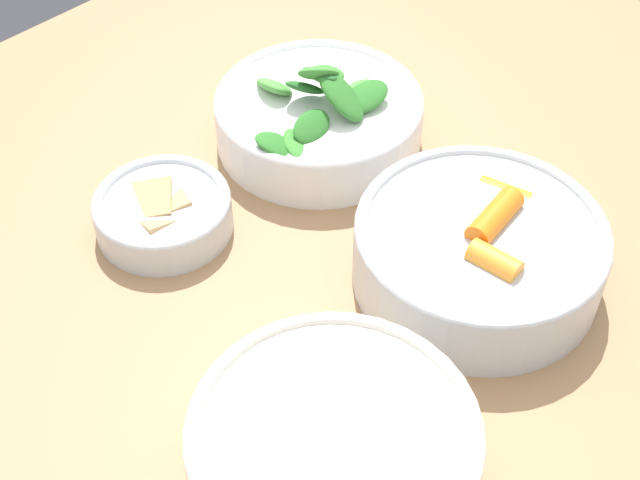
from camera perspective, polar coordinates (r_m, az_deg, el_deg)
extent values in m
cube|color=#99724C|center=(0.75, -1.06, -2.28)|extent=(1.13, 0.94, 0.03)
cube|color=olive|center=(1.47, 1.41, 6.83)|extent=(0.06, 0.06, 0.71)
cylinder|color=silver|center=(0.72, 10.06, -0.92)|extent=(0.20, 0.20, 0.06)
torus|color=silver|center=(0.70, 10.35, 0.64)|extent=(0.20, 0.20, 0.01)
cylinder|color=orange|center=(0.72, 12.17, 0.22)|extent=(0.02, 0.06, 0.02)
cylinder|color=orange|center=(0.75, 11.69, 2.73)|extent=(0.03, 0.05, 0.02)
cylinder|color=orange|center=(0.69, 9.50, -1.00)|extent=(0.02, 0.05, 0.02)
cylinder|color=orange|center=(0.73, 12.24, 1.49)|extent=(0.05, 0.05, 0.02)
cylinder|color=orange|center=(0.70, 11.12, 1.44)|extent=(0.06, 0.03, 0.02)
cylinder|color=orange|center=(0.67, 11.09, -1.36)|extent=(0.02, 0.04, 0.02)
cylinder|color=white|center=(0.84, -0.08, 7.65)|extent=(0.19, 0.19, 0.05)
torus|color=white|center=(0.83, -0.08, 8.94)|extent=(0.19, 0.19, 0.01)
ellipsoid|color=#3D8433|center=(0.82, 0.40, 10.57)|extent=(0.04, 0.03, 0.02)
ellipsoid|color=#235B23|center=(0.82, -0.97, 9.73)|extent=(0.04, 0.04, 0.03)
ellipsoid|color=#2D7028|center=(0.80, 1.35, 9.26)|extent=(0.04, 0.06, 0.05)
ellipsoid|color=#2D7028|center=(0.79, -0.55, 7.29)|extent=(0.04, 0.03, 0.03)
ellipsoid|color=#4C933D|center=(0.83, 3.17, 9.28)|extent=(0.06, 0.04, 0.04)
ellipsoid|color=#3D8433|center=(0.81, -0.10, 10.61)|extent=(0.05, 0.03, 0.05)
ellipsoid|color=#2D7028|center=(0.82, 2.96, 9.16)|extent=(0.05, 0.04, 0.02)
ellipsoid|color=#235B23|center=(0.81, -0.04, 10.58)|extent=(0.03, 0.04, 0.02)
ellipsoid|color=#2D7028|center=(0.78, -2.39, 5.95)|extent=(0.07, 0.06, 0.04)
ellipsoid|color=#4C933D|center=(0.84, -2.95, 9.77)|extent=(0.05, 0.06, 0.05)
ellipsoid|color=#3D8433|center=(0.79, -1.21, 6.16)|extent=(0.06, 0.06, 0.03)
cylinder|color=silver|center=(0.60, 0.87, -13.52)|extent=(0.19, 0.19, 0.06)
torus|color=silver|center=(0.57, 0.90, -12.07)|extent=(0.19, 0.19, 0.01)
cylinder|color=#9E6B4C|center=(0.61, 0.86, -13.95)|extent=(0.17, 0.17, 0.03)
ellipsoid|color=#8E5B3D|center=(0.58, 5.87, -13.78)|extent=(0.01, 0.01, 0.01)
ellipsoid|color=#AD7551|center=(0.60, -2.49, -10.92)|extent=(0.01, 0.01, 0.01)
ellipsoid|color=#A36B4C|center=(0.59, -2.09, -13.37)|extent=(0.01, 0.01, 0.01)
ellipsoid|color=#8E5B3D|center=(0.58, -5.49, -13.80)|extent=(0.01, 0.01, 0.01)
ellipsoid|color=#A36B4C|center=(0.60, -4.48, -11.70)|extent=(0.01, 0.01, 0.01)
ellipsoid|color=#AD7551|center=(0.60, 7.88, -11.09)|extent=(0.01, 0.01, 0.01)
ellipsoid|color=#AD7551|center=(0.61, 0.66, -9.91)|extent=(0.01, 0.01, 0.01)
ellipsoid|color=#AD7551|center=(0.58, 0.79, -14.74)|extent=(0.01, 0.01, 0.01)
ellipsoid|color=#A36B4C|center=(0.58, -4.69, -14.51)|extent=(0.01, 0.01, 0.01)
ellipsoid|color=#A36B4C|center=(0.59, -7.48, -12.90)|extent=(0.01, 0.01, 0.01)
cylinder|color=#E0A88E|center=(0.58, 0.92, -14.06)|extent=(0.02, 0.02, 0.01)
cylinder|color=tan|center=(0.61, -1.41, -8.61)|extent=(0.02, 0.02, 0.01)
cylinder|color=tan|center=(0.59, -3.40, -11.49)|extent=(0.03, 0.03, 0.01)
cylinder|color=silver|center=(0.77, -9.98, 1.61)|extent=(0.12, 0.12, 0.03)
torus|color=silver|center=(0.76, -10.12, 2.43)|extent=(0.12, 0.12, 0.01)
cube|color=tan|center=(0.76, -9.87, 1.85)|extent=(0.06, 0.06, 0.03)
cube|color=tan|center=(0.77, -10.56, 2.36)|extent=(0.07, 0.06, 0.02)
cube|color=tan|center=(0.77, -11.28, 2.45)|extent=(0.07, 0.07, 0.01)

